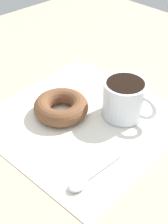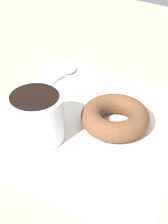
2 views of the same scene
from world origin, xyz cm
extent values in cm
cube|color=tan|center=(0.00, 0.00, -1.00)|extent=(120.00, 120.00, 2.00)
cube|color=white|center=(0.41, -2.15, 0.15)|extent=(36.36, 36.36, 0.30)
cylinder|color=silver|center=(4.61, 4.96, 4.09)|extent=(8.65, 8.65, 7.58)
cylinder|color=black|center=(4.61, 4.96, 7.68)|extent=(7.45, 7.45, 0.60)
torus|color=silver|center=(9.32, 5.51, 4.09)|extent=(5.21, 1.49, 5.14)
torus|color=brown|center=(-4.39, -4.05, 2.00)|extent=(11.27, 11.27, 3.41)
ellipsoid|color=silver|center=(11.79, -14.45, 0.75)|extent=(2.53, 3.68, 0.90)
cylinder|color=silver|center=(11.98, -9.10, 0.58)|extent=(0.88, 8.95, 0.56)
camera|label=1|loc=(35.20, -35.84, 40.92)|focal=50.00mm
camera|label=2|loc=(-26.09, 39.64, 38.72)|focal=60.00mm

